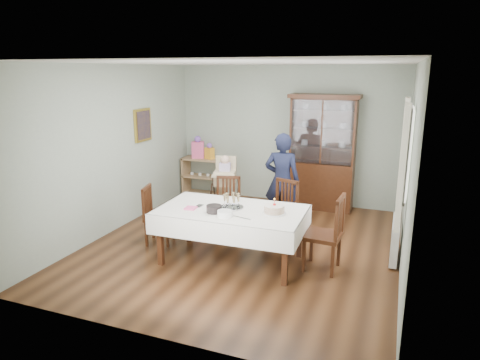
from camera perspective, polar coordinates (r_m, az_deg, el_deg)
The scene contains 25 objects.
floor at distance 6.63m, azimuth 0.49°, elevation -8.67°, with size 5.00×5.00×0.00m, color #593319.
room_shell at distance 6.66m, azimuth 2.11°, elevation 6.69°, with size 5.00×5.00×5.00m.
dining_table at distance 5.98m, azimuth -1.14°, elevation -7.32°, with size 2.03×1.20×0.76m.
china_cabinet at distance 8.23m, azimuth 10.92°, elevation 3.83°, with size 1.30×0.48×2.18m.
sideboard at distance 9.15m, azimuth -4.86°, elevation 0.48°, with size 0.90×0.38×0.80m.
picture_frame at distance 7.88m, azimuth -12.84°, elevation 7.16°, with size 0.04×0.48×0.58m, color gold.
window at distance 6.11m, azimuth 21.52°, elevation 3.53°, with size 0.04×1.02×1.22m, color white.
curtain_left at distance 5.52m, azimuth 20.82°, elevation 1.45°, with size 0.07×0.30×1.55m, color silver.
curtain_right at distance 6.74m, azimuth 20.91°, elevation 3.65°, with size 0.07×0.30×1.55m, color silver.
radiator at distance 6.45m, azimuth 19.96°, elevation -7.39°, with size 0.10×0.80×0.55m, color white.
chair_far_left at distance 7.01m, azimuth -1.68°, elevation -4.96°, with size 0.51×0.51×0.92m.
chair_far_right at distance 6.77m, azimuth 5.45°, elevation -5.67°, with size 0.52×0.52×0.94m.
chair_end_left at distance 6.75m, azimuth -10.78°, elevation -6.05°, with size 0.49×0.49×0.90m.
chair_end_right at distance 5.87m, azimuth 11.08°, elevation -8.85°, with size 0.49×0.49×1.04m.
woman at distance 7.16m, azimuth 5.62°, elevation -0.12°, with size 0.59×0.39×1.62m, color black.
high_chair at distance 7.77m, azimuth -1.98°, elevation -1.69°, with size 0.61×0.61×1.13m.
champagne_tray at distance 5.88m, azimuth -1.10°, elevation -3.21°, with size 0.33×0.33×0.20m.
birthday_cake at distance 5.68m, azimuth 4.59°, elevation -3.94°, with size 0.31×0.31×0.21m.
plate_stack_dark at distance 5.71m, azimuth -3.49°, elevation -3.87°, with size 0.21×0.21×0.10m, color black.
plate_stack_white at distance 5.54m, azimuth -2.03°, elevation -4.53°, with size 0.20×0.20×0.08m, color white.
napkin_stack at distance 5.90m, azimuth -6.61°, elevation -3.74°, with size 0.15×0.15×0.02m, color #F65A94.
cutlery at distance 6.01m, azimuth -5.74°, elevation -3.41°, with size 0.10×0.15×0.01m, color silver, non-canonical shape.
cake_knife at distance 5.50m, azimuth 0.25°, elevation -5.05°, with size 0.26×0.02×0.01m, color silver.
gift_bag_pink at distance 9.05m, azimuth -5.64°, elevation 4.24°, with size 0.29×0.24×0.47m.
gift_bag_orange at distance 8.95m, azimuth -4.10°, elevation 3.77°, with size 0.21×0.18×0.33m.
Camera 1 is at (2.10, -5.72, 2.60)m, focal length 32.00 mm.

